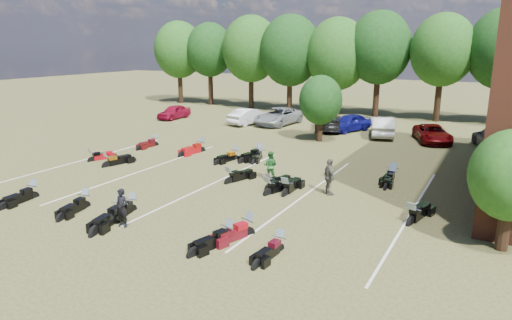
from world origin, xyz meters
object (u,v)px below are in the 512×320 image
Objects in this scene: person_green at (270,166)px; person_grey at (329,177)px; motorcycle_3 at (121,218)px; car_0 at (174,112)px; motorcycle_0 at (33,198)px; motorcycle_14 at (155,146)px; car_4 at (349,123)px; motorcycle_7 at (92,161)px; person_black at (122,208)px.

person_green is 3.72m from person_grey.
person_green is 0.64× the size of motorcycle_3.
car_0 is 23.81m from motorcycle_0.
motorcycle_3 is (-3.02, -7.99, -0.80)m from person_green.
person_green reaches higher than motorcycle_14.
person_green is at bearing 35.36° from person_grey.
motorcycle_7 is at bearing -98.46° from car_4.
motorcycle_3 reaches higher than motorcycle_7.
motorcycle_14 is (-10.52, -12.20, -0.72)m from car_4.
motorcycle_0 is (-6.34, 0.55, -0.80)m from person_black.
motorcycle_0 is (-8.60, -8.08, -0.80)m from person_green.
person_black is at bearing -11.81° from motorcycle_0.
car_0 is at bearing 119.20° from person_black.
person_green is at bearing -154.22° from motorcycle_7.
person_black is 0.99× the size of person_green.
person_black reaches higher than car_0.
person_green is (0.61, -15.78, 0.08)m from car_4.
person_green is (17.65, -13.94, 0.14)m from car_0.
car_0 is at bearing 13.49° from person_grey.
motorcycle_0 is 1.04× the size of motorcycle_14.
motorcycle_3 reaches higher than motorcycle_14.
motorcycle_14 is (0.50, 5.34, 0.00)m from motorcycle_7.
motorcycle_14 is (-8.88, 12.20, -0.80)m from person_black.
person_grey is (21.27, -14.77, 0.24)m from car_0.
motorcycle_3 reaches higher than motorcycle_0.
car_4 reaches higher than motorcycle_0.
car_0 is 12.25m from motorcycle_14.
motorcycle_14 is at bearing 112.83° from motorcycle_3.
person_green is 0.88× the size of person_grey.
person_grey is 0.73× the size of motorcycle_3.
car_0 is at bearing -50.08° from person_green.
motorcycle_3 is at bearing -57.13° from car_0.
motorcycle_3 is 14.13m from motorcycle_14.
motorcycle_0 is at bearing 31.45° from person_green.
car_4 is 25.17m from motorcycle_0.
car_4 reaches higher than motorcycle_14.
motorcycle_0 is at bearing -74.53° from motorcycle_14.
car_4 is 1.98× the size of motorcycle_14.
car_0 is 26.37m from motorcycle_3.
car_0 is 1.57× the size of motorcycle_3.
car_4 reaches higher than motorcycle_3.
motorcycle_3 is at bearing -5.97° from motorcycle_0.
car_4 is 2.34× the size of person_grey.
motorcycle_14 is at bearing -107.09° from car_4.
motorcycle_14 is at bearing 31.63° from person_grey.
person_black reaches higher than car_4.
person_green is 8.58m from motorcycle_3.
car_0 is at bearing 111.48° from motorcycle_3.
car_0 reaches higher than motorcycle_3.
person_green reaches higher than car_4.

